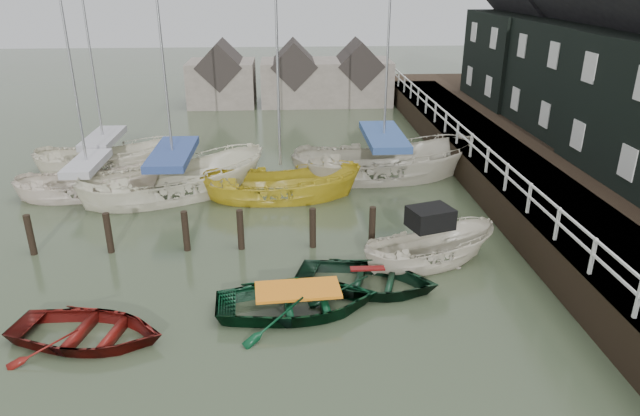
{
  "coord_description": "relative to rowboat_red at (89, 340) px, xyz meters",
  "views": [
    {
      "loc": [
        0.4,
        -14.31,
        8.57
      ],
      "look_at": [
        1.45,
        3.03,
        1.4
      ],
      "focal_mm": 32.0,
      "sensor_mm": 36.0,
      "label": 1
    }
  ],
  "objects": [
    {
      "name": "rowboat_red",
      "position": [
        0.0,
        0.0,
        0.0
      ],
      "size": [
        4.4,
        3.53,
        0.81
      ],
      "primitive_type": "imported",
      "rotation": [
        0.0,
        0.0,
        1.37
      ],
      "color": "#57100C",
      "rests_on": "ground"
    },
    {
      "name": "ground",
      "position": [
        4.69,
        1.98,
        0.0
      ],
      "size": [
        120.0,
        120.0,
        0.0
      ],
      "primitive_type": "plane",
      "color": "#313A25",
      "rests_on": "ground"
    },
    {
      "name": "sailboat_b",
      "position": [
        0.44,
        10.24,
        0.06
      ],
      "size": [
        8.33,
        5.9,
        11.88
      ],
      "rotation": [
        0.0,
        0.0,
        2.0
      ],
      "color": "beige",
      "rests_on": "ground"
    },
    {
      "name": "sailboat_a",
      "position": [
        -3.1,
        10.45,
        0.06
      ],
      "size": [
        6.2,
        3.26,
        10.23
      ],
      "rotation": [
        0.0,
        0.0,
        1.76
      ],
      "color": "beige",
      "rests_on": "ground"
    },
    {
      "name": "motorboat",
      "position": [
        9.51,
        3.54,
        0.09
      ],
      "size": [
        4.88,
        3.05,
        2.72
      ],
      "rotation": [
        0.0,
        0.0,
        1.89
      ],
      "color": "beige",
      "rests_on": "ground"
    },
    {
      "name": "rowboat_green",
      "position": [
        5.3,
        1.04,
        0.0
      ],
      "size": [
        4.64,
        3.47,
        0.92
      ],
      "primitive_type": "imported",
      "rotation": [
        0.0,
        0.0,
        1.64
      ],
      "color": "black",
      "rests_on": "ground"
    },
    {
      "name": "mooring_pilings",
      "position": [
        3.58,
        4.98,
        0.5
      ],
      "size": [
        13.72,
        0.22,
        1.8
      ],
      "color": "black",
      "rests_on": "ground"
    },
    {
      "name": "sailboat_c",
      "position": [
        4.81,
        9.71,
        0.01
      ],
      "size": [
        6.56,
        2.47,
        10.67
      ],
      "rotation": [
        0.0,
        0.0,
        1.57
      ],
      "color": "gold",
      "rests_on": "ground"
    },
    {
      "name": "rowboat_dkgreen",
      "position": [
        7.35,
        2.14,
        0.0
      ],
      "size": [
        4.8,
        4.01,
        0.85
      ],
      "primitive_type": "imported",
      "rotation": [
        0.0,
        0.0,
        1.28
      ],
      "color": "black",
      "rests_on": "ground"
    },
    {
      "name": "sailboat_d",
      "position": [
        9.4,
        11.99,
        0.06
      ],
      "size": [
        8.44,
        3.58,
        12.88
      ],
      "rotation": [
        0.0,
        0.0,
        1.63
      ],
      "color": "#BBB4A0",
      "rests_on": "ground"
    },
    {
      "name": "pier",
      "position": [
        14.17,
        11.98,
        0.71
      ],
      "size": [
        3.04,
        32.0,
        2.7
      ],
      "color": "black",
      "rests_on": "ground"
    },
    {
      "name": "sailboat_e",
      "position": [
        -3.42,
        13.88,
        0.06
      ],
      "size": [
        6.72,
        3.21,
        10.35
      ],
      "rotation": [
        0.0,
        0.0,
        1.69
      ],
      "color": "beige",
      "rests_on": "ground"
    },
    {
      "name": "far_sheds",
      "position": [
        5.53,
        27.98,
        1.86
      ],
      "size": [
        14.0,
        4.08,
        4.39
      ],
      "color": "#665B51",
      "rests_on": "ground"
    },
    {
      "name": "land_strip",
      "position": [
        19.69,
        11.98,
        0.0
      ],
      "size": [
        14.0,
        38.0,
        1.5
      ],
      "primitive_type": "cube",
      "color": "black",
      "rests_on": "ground"
    }
  ]
}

